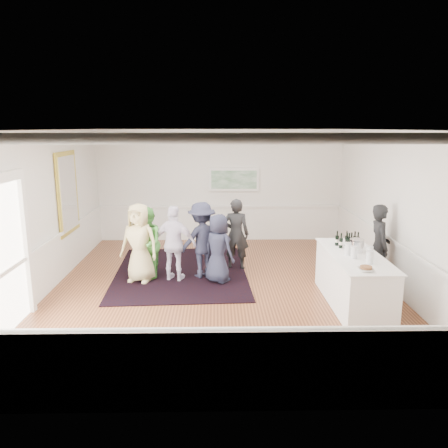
{
  "coord_description": "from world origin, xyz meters",
  "views": [
    {
      "loc": [
        -0.11,
        -8.5,
        3.24
      ],
      "look_at": [
        0.05,
        0.2,
        1.31
      ],
      "focal_mm": 35.0,
      "sensor_mm": 36.0,
      "label": 1
    }
  ],
  "objects_px": {
    "bartender": "(379,247)",
    "guest_green": "(147,244)",
    "nut_bowl": "(366,269)",
    "guest_navy": "(218,248)",
    "ice_bucket": "(357,246)",
    "serving_table": "(353,279)",
    "guest_dark_a": "(202,240)",
    "guest_dark_b": "(236,234)",
    "guest_lilac": "(175,244)",
    "guest_tan": "(139,243)"
  },
  "relations": [
    {
      "from": "guest_lilac",
      "to": "bartender",
      "type": "bearing_deg",
      "value": -170.97
    },
    {
      "from": "bartender",
      "to": "guest_navy",
      "type": "distance_m",
      "value": 3.29
    },
    {
      "from": "bartender",
      "to": "guest_tan",
      "type": "distance_m",
      "value": 4.97
    },
    {
      "from": "guest_dark_a",
      "to": "guest_dark_b",
      "type": "height_order",
      "value": "guest_dark_a"
    },
    {
      "from": "bartender",
      "to": "guest_tan",
      "type": "xyz_separation_m",
      "value": [
        -4.95,
        0.47,
        -0.02
      ]
    },
    {
      "from": "guest_green",
      "to": "nut_bowl",
      "type": "height_order",
      "value": "guest_green"
    },
    {
      "from": "nut_bowl",
      "to": "guest_lilac",
      "type": "bearing_deg",
      "value": 144.82
    },
    {
      "from": "serving_table",
      "to": "guest_tan",
      "type": "distance_m",
      "value": 4.39
    },
    {
      "from": "serving_table",
      "to": "bartender",
      "type": "distance_m",
      "value": 1.23
    },
    {
      "from": "bartender",
      "to": "guest_green",
      "type": "height_order",
      "value": "bartender"
    },
    {
      "from": "guest_lilac",
      "to": "guest_navy",
      "type": "relative_size",
      "value": 1.11
    },
    {
      "from": "guest_tan",
      "to": "guest_dark_a",
      "type": "distance_m",
      "value": 1.34
    },
    {
      "from": "guest_tan",
      "to": "guest_lilac",
      "type": "xyz_separation_m",
      "value": [
        0.74,
        0.04,
        -0.03
      ]
    },
    {
      "from": "bartender",
      "to": "guest_green",
      "type": "relative_size",
      "value": 1.11
    },
    {
      "from": "bartender",
      "to": "nut_bowl",
      "type": "xyz_separation_m",
      "value": [
        -0.89,
        -1.82,
        0.14
      ]
    },
    {
      "from": "guest_dark_a",
      "to": "ice_bucket",
      "type": "distance_m",
      "value": 3.28
    },
    {
      "from": "guest_tan",
      "to": "guest_dark_b",
      "type": "height_order",
      "value": "guest_tan"
    },
    {
      "from": "guest_dark_b",
      "to": "nut_bowl",
      "type": "bearing_deg",
      "value": 131.93
    },
    {
      "from": "nut_bowl",
      "to": "bartender",
      "type": "bearing_deg",
      "value": 63.91
    },
    {
      "from": "guest_green",
      "to": "ice_bucket",
      "type": "height_order",
      "value": "guest_green"
    },
    {
      "from": "guest_green",
      "to": "bartender",
      "type": "bearing_deg",
      "value": 67.83
    },
    {
      "from": "guest_tan",
      "to": "ice_bucket",
      "type": "xyz_separation_m",
      "value": [
        4.24,
        -1.19,
        0.24
      ]
    },
    {
      "from": "bartender",
      "to": "guest_tan",
      "type": "relative_size",
      "value": 1.03
    },
    {
      "from": "nut_bowl",
      "to": "guest_dark_a",
      "type": "bearing_deg",
      "value": 137.01
    },
    {
      "from": "guest_dark_a",
      "to": "guest_lilac",
      "type": "bearing_deg",
      "value": -8.46
    },
    {
      "from": "serving_table",
      "to": "guest_navy",
      "type": "distance_m",
      "value": 2.8
    },
    {
      "from": "guest_navy",
      "to": "nut_bowl",
      "type": "distance_m",
      "value": 3.26
    },
    {
      "from": "ice_bucket",
      "to": "bartender",
      "type": "bearing_deg",
      "value": 46.09
    },
    {
      "from": "guest_navy",
      "to": "ice_bucket",
      "type": "distance_m",
      "value": 2.82
    },
    {
      "from": "guest_lilac",
      "to": "guest_dark_b",
      "type": "bearing_deg",
      "value": -134.03
    },
    {
      "from": "guest_lilac",
      "to": "guest_navy",
      "type": "xyz_separation_m",
      "value": [
        0.93,
        -0.12,
        -0.08
      ]
    },
    {
      "from": "guest_tan",
      "to": "ice_bucket",
      "type": "relative_size",
      "value": 6.53
    },
    {
      "from": "ice_bucket",
      "to": "guest_dark_b",
      "type": "bearing_deg",
      "value": 136.96
    },
    {
      "from": "guest_green",
      "to": "nut_bowl",
      "type": "xyz_separation_m",
      "value": [
        3.91,
        -2.46,
        0.23
      ]
    },
    {
      "from": "guest_tan",
      "to": "guest_dark_a",
      "type": "relative_size",
      "value": 1.01
    },
    {
      "from": "guest_navy",
      "to": "nut_bowl",
      "type": "bearing_deg",
      "value": 177.6
    },
    {
      "from": "bartender",
      "to": "guest_navy",
      "type": "xyz_separation_m",
      "value": [
        -3.27,
        0.39,
        -0.13
      ]
    },
    {
      "from": "serving_table",
      "to": "guest_navy",
      "type": "xyz_separation_m",
      "value": [
        -2.49,
        1.26,
        0.25
      ]
    },
    {
      "from": "bartender",
      "to": "ice_bucket",
      "type": "xyz_separation_m",
      "value": [
        -0.7,
        -0.73,
        0.22
      ]
    },
    {
      "from": "serving_table",
      "to": "guest_lilac",
      "type": "distance_m",
      "value": 3.71
    },
    {
      "from": "serving_table",
      "to": "guest_lilac",
      "type": "height_order",
      "value": "guest_lilac"
    },
    {
      "from": "bartender",
      "to": "guest_dark_b",
      "type": "bearing_deg",
      "value": 68.49
    },
    {
      "from": "guest_dark_b",
      "to": "serving_table",
      "type": "bearing_deg",
      "value": 143.54
    },
    {
      "from": "serving_table",
      "to": "guest_green",
      "type": "height_order",
      "value": "guest_green"
    },
    {
      "from": "guest_green",
      "to": "guest_dark_a",
      "type": "bearing_deg",
      "value": 79.65
    },
    {
      "from": "serving_table",
      "to": "guest_green",
      "type": "relative_size",
      "value": 1.53
    },
    {
      "from": "bartender",
      "to": "ice_bucket",
      "type": "height_order",
      "value": "bartender"
    },
    {
      "from": "serving_table",
      "to": "guest_dark_a",
      "type": "xyz_separation_m",
      "value": [
        -2.85,
        1.6,
        0.35
      ]
    },
    {
      "from": "bartender",
      "to": "guest_dark_a",
      "type": "xyz_separation_m",
      "value": [
        -3.63,
        0.73,
        -0.03
      ]
    },
    {
      "from": "guest_navy",
      "to": "guest_green",
      "type": "bearing_deg",
      "value": 31.33
    }
  ]
}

